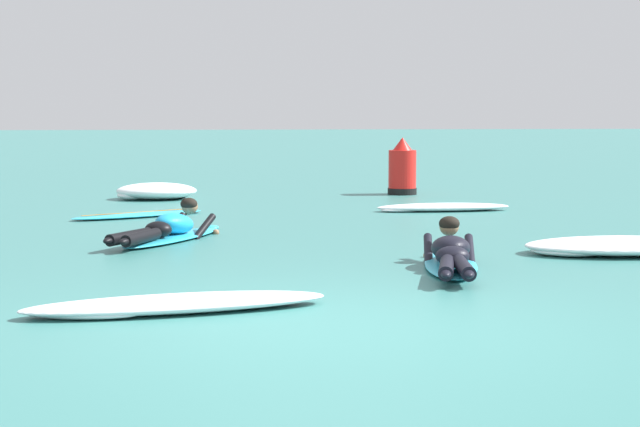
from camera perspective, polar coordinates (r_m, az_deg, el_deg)
name	(u,v)px	position (r m, az deg, el deg)	size (l,w,h in m)	color
ground_plane	(268,207)	(18.35, -2.69, 0.35)	(120.00, 120.00, 0.00)	#387A75
surfer_near	(451,256)	(11.38, 6.74, -2.16)	(0.88, 2.55, 0.54)	#2DB2D1
surfer_far	(169,230)	(13.81, -7.73, -0.83)	(1.50, 2.51, 0.53)	#2DB2D1
drifting_surfboard	(139,215)	(16.89, -9.23, -0.05)	(2.13, 1.63, 0.16)	#2DB2D1
whitewater_front	(443,207)	(17.68, 6.34, 0.32)	(2.17, 0.65, 0.13)	white
whitewater_mid_left	(177,304)	(9.09, -7.34, -4.61)	(2.58, 1.16, 0.13)	white
whitewater_mid_right	(157,191)	(20.03, -8.36, 1.12)	(1.49, 1.23, 0.29)	white
whitewater_back	(623,246)	(12.96, 15.26, -1.62)	(2.29, 1.23, 0.19)	white
channel_marker_buoy	(402,172)	(20.93, 4.24, 2.16)	(0.54, 0.54, 1.07)	red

